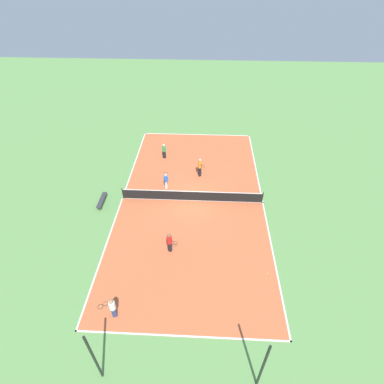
% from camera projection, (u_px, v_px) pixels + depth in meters
% --- Properties ---
extents(ground_plane, '(80.00, 80.00, 0.00)m').
position_uv_depth(ground_plane, '(192.00, 200.00, 24.95)').
color(ground_plane, '#60934C').
extents(court_surface, '(11.82, 22.65, 0.02)m').
position_uv_depth(court_surface, '(192.00, 200.00, 24.94)').
color(court_surface, '#C66038').
rests_on(court_surface, ground_plane).
extents(tennis_net, '(11.62, 0.10, 1.01)m').
position_uv_depth(tennis_net, '(192.00, 195.00, 24.61)').
color(tennis_net, black).
rests_on(tennis_net, court_surface).
extents(bench, '(0.36, 1.98, 0.45)m').
position_uv_depth(bench, '(102.00, 200.00, 24.36)').
color(bench, '#333338').
rests_on(bench, ground_plane).
extents(player_coach_red, '(0.91, 0.87, 1.65)m').
position_uv_depth(player_coach_red, '(170.00, 241.00, 20.20)').
color(player_coach_red, black).
rests_on(player_coach_red, court_surface).
extents(player_center_orange, '(0.72, 0.98, 1.85)m').
position_uv_depth(player_center_orange, '(200.00, 166.00, 26.90)').
color(player_center_orange, black).
rests_on(player_center_orange, court_surface).
extents(player_far_green, '(0.48, 0.48, 1.57)m').
position_uv_depth(player_far_green, '(164.00, 150.00, 29.37)').
color(player_far_green, black).
rests_on(player_far_green, court_surface).
extents(player_far_white, '(0.99, 0.59, 1.59)m').
position_uv_depth(player_far_white, '(112.00, 307.00, 16.57)').
color(player_far_white, navy).
rests_on(player_far_white, court_surface).
extents(player_near_blue, '(0.45, 0.97, 1.51)m').
position_uv_depth(player_near_blue, '(166.00, 180.00, 25.68)').
color(player_near_blue, white).
rests_on(player_near_blue, court_surface).
extents(tennis_ball_right_alley, '(0.07, 0.07, 0.07)m').
position_uv_depth(tennis_ball_right_alley, '(267.00, 273.00, 19.31)').
color(tennis_ball_right_alley, '#CCE033').
rests_on(tennis_ball_right_alley, court_surface).
extents(tennis_ball_left_sideline, '(0.07, 0.07, 0.07)m').
position_uv_depth(tennis_ball_left_sideline, '(227.00, 167.00, 28.67)').
color(tennis_ball_left_sideline, '#CCE033').
rests_on(tennis_ball_left_sideline, court_surface).
extents(fence_post_back_left, '(0.12, 0.12, 4.09)m').
position_uv_depth(fence_post_back_left, '(263.00, 367.00, 13.19)').
color(fence_post_back_left, black).
rests_on(fence_post_back_left, ground_plane).
extents(fence_post_back_right, '(0.12, 0.12, 4.09)m').
position_uv_depth(fence_post_back_right, '(94.00, 358.00, 13.47)').
color(fence_post_back_right, black).
rests_on(fence_post_back_right, ground_plane).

